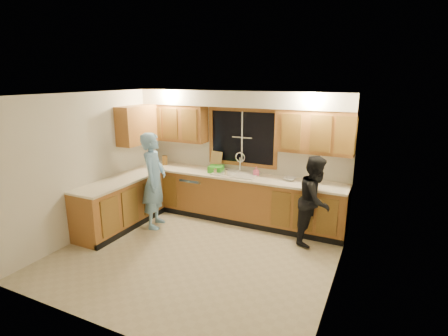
% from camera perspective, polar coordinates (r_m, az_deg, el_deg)
% --- Properties ---
extents(floor, '(4.20, 4.20, 0.00)m').
position_cam_1_polar(floor, '(5.75, -4.72, -13.87)').
color(floor, '#B7AA8C').
rests_on(floor, ground).
extents(ceiling, '(4.20, 4.20, 0.00)m').
position_cam_1_polar(ceiling, '(5.07, -5.31, 11.84)').
color(ceiling, white).
extents(wall_back, '(4.20, 0.00, 4.20)m').
position_cam_1_polar(wall_back, '(6.92, 2.99, 2.18)').
color(wall_back, beige).
rests_on(wall_back, ground).
extents(wall_left, '(0.00, 3.80, 3.80)m').
position_cam_1_polar(wall_left, '(6.57, -21.01, 0.52)').
color(wall_left, beige).
rests_on(wall_left, ground).
extents(wall_right, '(0.00, 3.80, 3.80)m').
position_cam_1_polar(wall_right, '(4.62, 18.16, -4.95)').
color(wall_right, beige).
rests_on(wall_right, ground).
extents(base_cabinets_back, '(4.20, 0.60, 0.88)m').
position_cam_1_polar(base_cabinets_back, '(6.88, 1.93, -4.91)').
color(base_cabinets_back, '#9E632E').
rests_on(base_cabinets_back, ground).
extents(base_cabinets_left, '(0.60, 1.90, 0.88)m').
position_cam_1_polar(base_cabinets_left, '(6.83, -16.52, -5.70)').
color(base_cabinets_left, '#9E632E').
rests_on(base_cabinets_left, ground).
extents(countertop_back, '(4.20, 0.63, 0.04)m').
position_cam_1_polar(countertop_back, '(6.73, 1.92, -1.26)').
color(countertop_back, '#F5E8CE').
rests_on(countertop_back, base_cabinets_back).
extents(countertop_left, '(0.63, 1.90, 0.04)m').
position_cam_1_polar(countertop_left, '(6.68, -16.71, -2.01)').
color(countertop_left, '#F5E8CE').
rests_on(countertop_left, base_cabinets_left).
extents(upper_cabinets_left, '(1.35, 0.33, 0.75)m').
position_cam_1_polar(upper_cabinets_left, '(7.34, -7.86, 7.33)').
color(upper_cabinets_left, '#9E632E').
rests_on(upper_cabinets_left, wall_back).
extents(upper_cabinets_right, '(1.35, 0.33, 0.75)m').
position_cam_1_polar(upper_cabinets_right, '(6.26, 14.65, 5.74)').
color(upper_cabinets_right, '#9E632E').
rests_on(upper_cabinets_right, wall_back).
extents(upper_cabinets_return, '(0.33, 0.90, 0.75)m').
position_cam_1_polar(upper_cabinets_return, '(7.16, -14.02, 6.84)').
color(upper_cabinets_return, '#9E632E').
rests_on(upper_cabinets_return, wall_left).
extents(soffit, '(4.20, 0.35, 0.30)m').
position_cam_1_polar(soffit, '(6.61, 2.52, 11.23)').
color(soffit, silver).
rests_on(soffit, wall_back).
extents(window_frame, '(1.44, 0.03, 1.14)m').
position_cam_1_polar(window_frame, '(6.85, 3.00, 5.02)').
color(window_frame, black).
rests_on(window_frame, wall_back).
extents(sink, '(0.86, 0.52, 0.57)m').
position_cam_1_polar(sink, '(6.76, 1.98, -1.50)').
color(sink, silver).
rests_on(sink, countertop_back).
extents(dishwasher, '(0.60, 0.56, 0.82)m').
position_cam_1_polar(dishwasher, '(7.25, -4.28, -4.18)').
color(dishwasher, white).
rests_on(dishwasher, floor).
extents(stove, '(0.58, 0.75, 0.90)m').
position_cam_1_polar(stove, '(6.45, -19.91, -7.11)').
color(stove, white).
rests_on(stove, floor).
extents(man, '(0.62, 0.75, 1.78)m').
position_cam_1_polar(man, '(6.57, -11.33, -2.02)').
color(man, '#75AADE').
rests_on(man, floor).
extents(woman, '(0.68, 0.82, 1.51)m').
position_cam_1_polar(woman, '(6.04, 14.68, -5.08)').
color(woman, black).
rests_on(woman, floor).
extents(knife_block, '(0.14, 0.13, 0.20)m').
position_cam_1_polar(knife_block, '(7.56, -9.62, 1.25)').
color(knife_block, brown).
rests_on(knife_block, countertop_back).
extents(cutting_board, '(0.28, 0.14, 0.36)m').
position_cam_1_polar(cutting_board, '(7.11, -1.29, 1.28)').
color(cutting_board, tan).
rests_on(cutting_board, countertop_back).
extents(dish_crate, '(0.31, 0.30, 0.13)m').
position_cam_1_polar(dish_crate, '(6.89, -1.33, -0.15)').
color(dish_crate, green).
rests_on(dish_crate, countertop_back).
extents(soap_bottle, '(0.10, 0.10, 0.18)m').
position_cam_1_polar(soap_bottle, '(6.62, 5.28, -0.58)').
color(soap_bottle, '#EE5A8B').
rests_on(soap_bottle, countertop_back).
extents(bowl, '(0.23, 0.23, 0.06)m').
position_cam_1_polar(bowl, '(6.46, 10.68, -1.75)').
color(bowl, silver).
rests_on(bowl, countertop_back).
extents(can_left, '(0.08, 0.08, 0.12)m').
position_cam_1_polar(can_left, '(6.71, -1.43, -0.61)').
color(can_left, beige).
rests_on(can_left, countertop_back).
extents(can_right, '(0.08, 0.08, 0.12)m').
position_cam_1_polar(can_right, '(6.61, 0.33, -0.81)').
color(can_right, beige).
rests_on(can_right, countertop_back).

